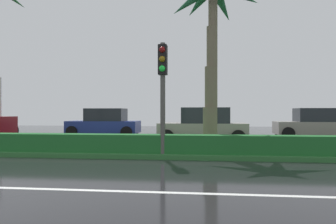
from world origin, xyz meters
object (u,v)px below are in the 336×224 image
car_in_traffic_leading (104,123)px  traffic_signal_median_right (163,77)px  palm_tree_centre_left (213,14)px  car_in_traffic_third (315,124)px  car_in_traffic_second (203,126)px

car_in_traffic_leading → traffic_signal_median_right: bearing=118.5°
traffic_signal_median_right → palm_tree_centre_left: bearing=52.1°
palm_tree_centre_left → traffic_signal_median_right: bearing=-127.9°
palm_tree_centre_left → car_in_traffic_leading: size_ratio=1.55×
traffic_signal_median_right → car_in_traffic_third: traffic_signal_median_right is taller
car_in_traffic_leading → car_in_traffic_second: bearing=152.6°
palm_tree_centre_left → car_in_traffic_second: bearing=96.0°
car_in_traffic_second → car_in_traffic_third: 7.02m
car_in_traffic_second → traffic_signal_median_right: bearing=77.3°
palm_tree_centre_left → car_in_traffic_second: (-0.37, 3.52, -4.43)m
palm_tree_centre_left → traffic_signal_median_right: size_ratio=1.87×
traffic_signal_median_right → car_in_traffic_third: size_ratio=0.83×
car_in_traffic_second → car_in_traffic_third: (6.30, 3.11, 0.00)m
car_in_traffic_third → palm_tree_centre_left: bearing=48.2°
traffic_signal_median_right → car_in_traffic_leading: bearing=118.5°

